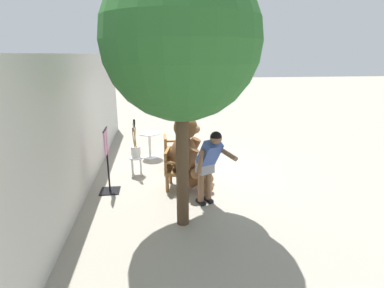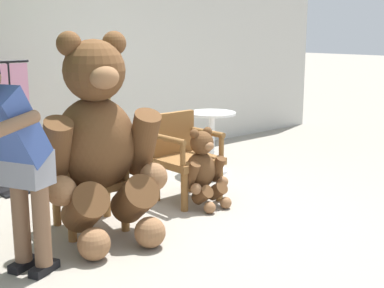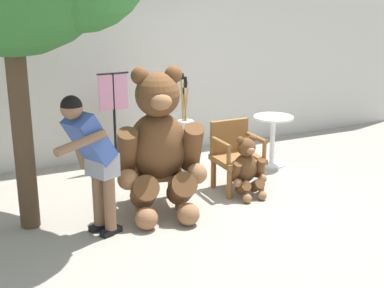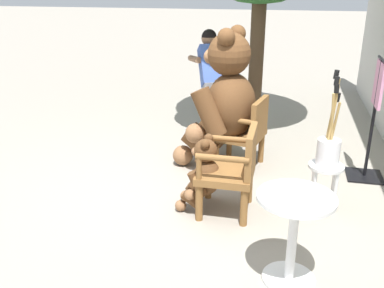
{
  "view_description": "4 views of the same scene",
  "coord_description": "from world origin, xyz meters",
  "views": [
    {
      "loc": [
        -6.52,
        0.86,
        2.8
      ],
      "look_at": [
        -0.18,
        0.08,
        0.86
      ],
      "focal_mm": 28.0,
      "sensor_mm": 36.0,
      "label": 1
    },
    {
      "loc": [
        -2.81,
        -3.38,
        1.67
      ],
      "look_at": [
        0.28,
        0.06,
        0.67
      ],
      "focal_mm": 50.0,
      "sensor_mm": 36.0,
      "label": 2
    },
    {
      "loc": [
        -2.67,
        -5.05,
        2.49
      ],
      "look_at": [
        -0.25,
        0.05,
        0.81
      ],
      "focal_mm": 50.0,
      "sensor_mm": 36.0,
      "label": 3
    },
    {
      "loc": [
        4.25,
        0.93,
        2.13
      ],
      "look_at": [
        0.26,
        0.02,
        0.56
      ],
      "focal_mm": 40.0,
      "sensor_mm": 36.0,
      "label": 4
    }
  ],
  "objects": [
    {
      "name": "brush_bucket",
      "position": [
        0.27,
        1.36,
        0.65
      ],
      "size": [
        0.22,
        0.22,
        0.91
      ],
      "color": "white",
      "rests_on": "white_stool"
    },
    {
      "name": "wooden_chair_right",
      "position": [
        0.56,
        0.48,
        0.46
      ],
      "size": [
        0.56,
        0.52,
        0.86
      ],
      "color": "brown",
      "rests_on": "ground"
    },
    {
      "name": "ground_plane",
      "position": [
        0.0,
        0.0,
        0.0
      ],
      "size": [
        60.0,
        60.0,
        0.0
      ],
      "primitive_type": "plane",
      "color": "gray"
    },
    {
      "name": "person_visitor",
      "position": [
        -1.41,
        -0.08,
        0.9
      ],
      "size": [
        0.72,
        0.69,
        1.51
      ],
      "color": "black",
      "rests_on": "ground"
    },
    {
      "name": "wooden_chair_left",
      "position": [
        -0.54,
        0.48,
        0.46
      ],
      "size": [
        0.65,
        0.62,
        0.86
      ],
      "color": "brown",
      "rests_on": "ground"
    },
    {
      "name": "clothing_display_stand",
      "position": [
        -0.57,
        1.88,
        0.72
      ],
      "size": [
        0.44,
        0.4,
        1.36
      ],
      "color": "black",
      "rests_on": "ground"
    },
    {
      "name": "teddy_bear_small",
      "position": [
        0.56,
        0.2,
        0.37
      ],
      "size": [
        0.46,
        0.42,
        0.76
      ],
      "color": "brown",
      "rests_on": "ground"
    },
    {
      "name": "round_side_table",
      "position": [
        1.49,
        1.06,
        0.45
      ],
      "size": [
        0.56,
        0.56,
        0.72
      ],
      "color": "white",
      "rests_on": "ground"
    },
    {
      "name": "white_stool",
      "position": [
        0.27,
        1.36,
        0.36
      ],
      "size": [
        0.34,
        0.34,
        0.46
      ],
      "color": "silver",
      "rests_on": "ground"
    },
    {
      "name": "teddy_bear_large",
      "position": [
        -0.57,
        0.21,
        0.81
      ],
      "size": [
        1.03,
        1.02,
        1.66
      ],
      "color": "brown",
      "rests_on": "ground"
    }
  ]
}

